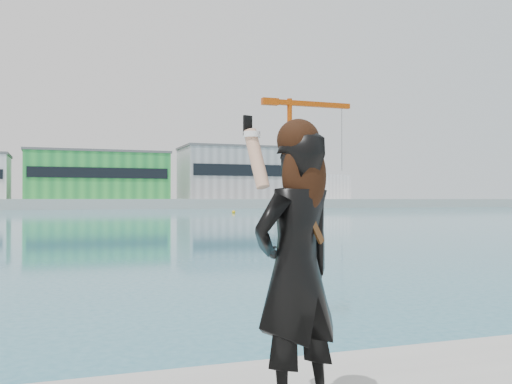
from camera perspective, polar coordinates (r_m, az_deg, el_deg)
far_quay at (r=133.20m, az=-19.13°, el=-1.10°), size 320.00×40.00×2.00m
warehouse_green at (r=131.59m, az=-15.62°, el=1.61°), size 30.60×16.36×10.50m
warehouse_grey_right at (r=137.62m, az=-2.20°, el=1.90°), size 25.50×15.35×12.50m
ancillary_shed at (r=143.85m, az=6.43°, el=0.50°), size 12.00×10.00×6.00m
dock_crane at (r=137.11m, az=3.85°, el=4.77°), size 23.00×4.00×24.00m
flagpole_right at (r=126.43m, az=-9.01°, el=1.36°), size 1.28×0.16×8.00m
buoy_near at (r=81.48m, az=-2.26°, el=-2.13°), size 0.50×0.50×0.50m
woman at (r=3.38m, az=4.04°, el=-7.04°), size 0.70×0.58×1.75m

